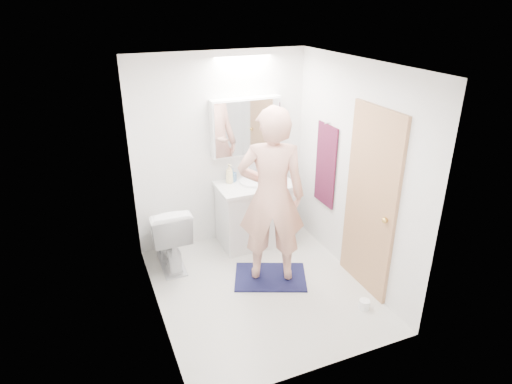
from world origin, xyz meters
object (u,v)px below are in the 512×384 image
medicine_cabinet (246,126)px  toilet_paper_roll (364,304)px  vanity_cabinet (255,214)px  soap_bottle_a (229,174)px  person (272,197)px  toilet (168,234)px  soap_bottle_b (233,175)px  toothbrush_cup (263,174)px

medicine_cabinet → toilet_paper_roll: bearing=-73.9°
vanity_cabinet → toilet_paper_roll: bearing=-73.0°
soap_bottle_a → person: bearing=-82.7°
soap_bottle_a → toilet_paper_roll: bearing=-66.6°
person → toilet_paper_roll: person is taller
toilet → soap_bottle_b: bearing=-161.2°
toilet_paper_roll → person: bearing=128.0°
soap_bottle_b → toothbrush_cup: soap_bottle_b is taller
toothbrush_cup → toilet_paper_roll: (0.34, -1.86, -0.82)m
vanity_cabinet → medicine_cabinet: (-0.03, 0.21, 1.11)m
vanity_cabinet → soap_bottle_b: soap_bottle_b is taller
soap_bottle_b → toilet_paper_roll: soap_bottle_b is taller
person → toilet_paper_roll: size_ratio=17.74×
person → soap_bottle_a: person is taller
vanity_cabinet → soap_bottle_b: bearing=141.6°
soap_bottle_b → toilet_paper_roll: 2.19m
person → toothbrush_cup: 1.06m
toothbrush_cup → soap_bottle_b: bearing=177.1°
vanity_cabinet → soap_bottle_b: size_ratio=5.41×
person → toilet_paper_roll: (0.67, -0.86, -0.97)m
soap_bottle_a → toilet_paper_roll: 2.20m
toothbrush_cup → person: bearing=-108.4°
medicine_cabinet → person: (-0.12, -1.05, -0.48)m
vanity_cabinet → toilet: (-1.15, -0.11, 0.02)m
soap_bottle_a → toothbrush_cup: bearing=1.3°
toilet → toothbrush_cup: size_ratio=7.54×
toilet → toothbrush_cup: 1.43m
toilet → toothbrush_cup: toothbrush_cup is taller
soap_bottle_a → soap_bottle_b: (0.06, 0.03, -0.04)m
toilet → toothbrush_cup: (1.32, 0.27, 0.46)m
person → toothbrush_cup: bearing=-85.4°
toilet → toilet_paper_roll: toilet is taller
toilet_paper_roll → medicine_cabinet: bearing=106.1°
medicine_cabinet → soap_bottle_b: (-0.19, -0.03, -0.60)m
toilet → soap_bottle_a: size_ratio=3.31×
toothbrush_cup → soap_bottle_a: bearing=-178.7°
medicine_cabinet → toothbrush_cup: bearing=-13.5°
vanity_cabinet → toothbrush_cup: size_ratio=8.36×
toilet → toilet_paper_roll: (1.66, -1.58, -0.36)m
person → toothbrush_cup: (0.33, 1.00, -0.15)m
medicine_cabinet → person: 1.16m
vanity_cabinet → person: (-0.16, -0.84, 0.63)m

